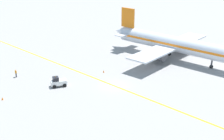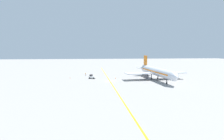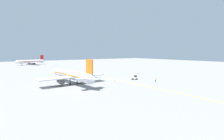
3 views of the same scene
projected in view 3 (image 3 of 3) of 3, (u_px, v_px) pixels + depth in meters
name	position (u px, v px, depth m)	size (l,w,h in m)	color
ground_plane	(113.00, 79.00, 84.77)	(400.00, 400.00, 0.00)	gray
apron_yellow_centreline	(113.00, 79.00, 84.77)	(0.40, 120.00, 0.01)	yellow
airplane_at_gate	(72.00, 75.00, 71.29)	(28.31, 35.54, 10.60)	silver
airplane_distant_taxiing	(31.00, 62.00, 176.00)	(31.20, 25.41, 9.54)	white
baggage_tug_white	(135.00, 78.00, 83.17)	(3.35, 2.76, 2.11)	white
ground_crew_worker	(156.00, 80.00, 77.00)	(0.25, 0.58, 1.68)	#23232D
traffic_cone_near_nose	(153.00, 78.00, 87.44)	(0.32, 0.32, 0.55)	orange
traffic_cone_mid_apron	(114.00, 81.00, 77.76)	(0.32, 0.32, 0.55)	orange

